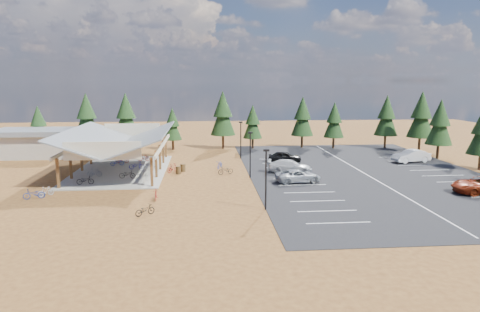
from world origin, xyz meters
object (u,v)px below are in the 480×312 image
Objects in this scene: bike_0 at (85,180)px; car_2 at (298,176)px; outbuilding at (35,142)px; car_9 at (411,156)px; bike_pavilion at (120,139)px; lamp_post_0 at (266,175)px; bike_11 at (156,195)px; bike_16 at (226,170)px; car_3 at (290,166)px; bike_7 at (144,158)px; trash_bin_0 at (178,170)px; bike_6 at (136,165)px; bike_2 at (117,162)px; lamp_post_1 at (250,151)px; bike_12 at (145,210)px; bike_10 at (34,194)px; lamp_post_2 at (241,137)px; bike_15 at (173,168)px; bike_1 at (95,173)px; bike_4 at (127,174)px; trash_bin_1 at (183,168)px; bike_3 at (122,159)px; bike_5 at (147,166)px; car_4 at (285,157)px; bike_14 at (220,165)px; bike_9 at (46,191)px.

car_2 is (22.20, -0.62, 0.16)m from bike_0.
car_9 is at bearing -9.86° from outbuilding.
bike_pavilion is 22.69m from lamp_post_0.
bike_0 is 1.07× the size of bike_11.
car_3 reaches higher than bike_16.
bike_16 is at bearing -124.88° from bike_7.
trash_bin_0 is 0.52× the size of bike_6.
lamp_post_1 is at bearing -132.02° from bike_2.
bike_12 is 0.94× the size of bike_16.
bike_10 reaches higher than bike_16.
bike_pavilion is 3.76× the size of car_3.
bike_15 is at bearing -136.06° from lamp_post_2.
bike_1 is 0.89× the size of bike_4.
bike_1 is at bearing -165.48° from trash_bin_1.
bike_2 is at bearing 138.12° from bike_7.
trash_bin_1 is 0.49× the size of bike_16.
trash_bin_1 is 0.55× the size of bike_2.
bike_3 is 18.77m from bike_11.
bike_0 is 8.67m from bike_5.
car_3 is at bearing -177.27° from car_4.
bike_7 is 0.92× the size of bike_14.
bike_15 is (8.51, 2.08, -0.05)m from bike_1.
trash_bin_1 is (-7.61, -8.02, -2.53)m from lamp_post_2.
bike_2 is at bearing 99.51° from car_4.
bike_11 is 0.37× the size of car_4.
outbuilding reaches higher than car_3.
bike_2 is (-8.41, 3.79, 0.08)m from trash_bin_1.
bike_10 is 11.18m from bike_11.
lamp_post_0 is 20.15m from bike_0.
bike_1 reaches higher than bike_6.
trash_bin_0 is (20.91, -13.37, -1.58)m from outbuilding.
bike_pavilion is 4.48m from bike_5.
bike_9 reaches higher than bike_12.
bike_11 reaches higher than bike_16.
bike_5 is 14.57m from bike_10.
bike_5 is at bearing -126.18° from bike_16.
bike_9 is (-2.55, -4.00, -0.09)m from bike_0.
bike_pavilion is 21.56× the size of trash_bin_0.
car_4 is at bearing -72.28° from bike_0.
bike_9 is (-6.79, -16.62, -0.13)m from bike_7.
car_9 is at bearing -89.02° from bike_6.
bike_4 is at bearing 120.24° from bike_10.
bike_pavilion is 11.13× the size of bike_6.
bike_10 is at bearing 140.68° from bike_4.
bike_15 is (6.94, -5.97, -0.07)m from bike_3.
lamp_post_2 reaches higher than trash_bin_1.
bike_12 is (3.60, -13.05, -0.12)m from bike_4.
bike_5 is at bearing 158.71° from lamp_post_1.
lamp_post_1 is at bearing -160.00° from bike_15.
lamp_post_0 is 20.56m from bike_5.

